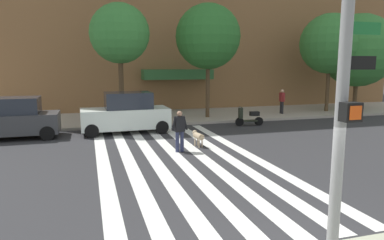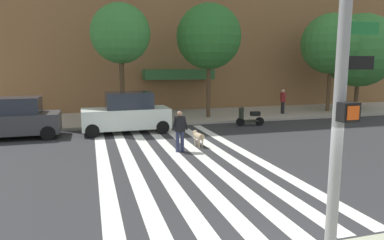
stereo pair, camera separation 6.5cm
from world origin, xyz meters
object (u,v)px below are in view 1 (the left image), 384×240
parked_car_near_curb (10,119)px  street_tree_furthest (358,51)px  street_tree_middle (208,37)px  street_tree_nearest (120,34)px  pedestrian_dog_walker (180,129)px  dog_on_leash (198,136)px  street_tree_further (330,44)px  parked_car_behind_first (126,114)px  pedestrian_bystander (282,100)px  traffic_light_pole (348,58)px  parked_scooter (249,117)px

parked_car_near_curb → street_tree_furthest: bearing=8.3°
street_tree_middle → street_tree_nearest: bearing=-175.2°
pedestrian_dog_walker → dog_on_leash: size_ratio=1.69×
parked_car_near_curb → pedestrian_dog_walker: size_ratio=2.70×
street_tree_nearest → street_tree_further: 14.51m
street_tree_middle → dog_on_leash: size_ratio=7.20×
street_tree_nearest → street_tree_middle: size_ratio=0.96×
street_tree_middle → dog_on_leash: bearing=-112.2°
parked_car_near_curb → street_tree_middle: (10.75, 2.91, 4.19)m
parked_car_near_curb → street_tree_further: 20.52m
parked_car_behind_first → pedestrian_bystander: size_ratio=2.68×
parked_car_near_curb → street_tree_furthest: (22.26, 3.25, 3.51)m
parked_car_near_curb → street_tree_middle: street_tree_middle is taller
parked_car_near_curb → parked_car_behind_first: size_ratio=1.01×
traffic_light_pole → dog_on_leash: bearing=85.5°
traffic_light_pole → street_tree_middle: bearing=77.7°
traffic_light_pole → parked_scooter: traffic_light_pole is taller
parked_car_near_curb → pedestrian_dog_walker: 8.38m
parked_car_near_curb → street_tree_middle: 11.90m
street_tree_furthest → parked_scooter: bearing=-162.1°
street_tree_nearest → street_tree_further: (14.48, 0.81, -0.26)m
traffic_light_pole → parked_car_near_curb: bearing=117.9°
street_tree_further → pedestrian_bystander: size_ratio=4.15×
traffic_light_pole → dog_on_leash: size_ratio=5.99×
street_tree_middle → pedestrian_dog_walker: 9.47m
pedestrian_bystander → parked_car_near_curb: bearing=-169.5°
traffic_light_pole → parked_car_near_curb: 15.54m
parked_car_behind_first → parked_car_near_curb: bearing=-180.0°
parked_car_near_curb → street_tree_furthest: street_tree_furthest is taller
traffic_light_pole → parked_car_behind_first: (-1.81, 13.54, -2.55)m
traffic_light_pole → pedestrian_dog_walker: size_ratio=3.54×
street_tree_middle → street_tree_furthest: street_tree_middle is taller
parked_car_near_curb → pedestrian_bystander: parked_car_near_curb is taller
street_tree_further → street_tree_nearest: bearing=-176.8°
parked_car_behind_first → street_tree_middle: (5.38, 2.91, 4.15)m
parked_car_near_curb → pedestrian_dog_walker: bearing=-34.0°
street_tree_nearest → street_tree_further: size_ratio=0.98×
pedestrian_dog_walker → pedestrian_bystander: pedestrian_bystander is taller
parked_scooter → pedestrian_dog_walker: (-5.29, -4.69, 0.45)m
street_tree_furthest → dog_on_leash: street_tree_furthest is taller
street_tree_nearest → street_tree_furthest: size_ratio=0.97×
parked_car_behind_first → street_tree_middle: size_ratio=0.63×
street_tree_middle → street_tree_further: size_ratio=1.02×
street_tree_furthest → pedestrian_dog_walker: street_tree_furthest is taller
street_tree_nearest → parked_car_near_curb: bearing=-155.4°
dog_on_leash → parked_car_behind_first: bearing=122.6°
pedestrian_bystander → street_tree_middle: bearing=-179.1°
street_tree_nearest → street_tree_middle: 5.37m
pedestrian_dog_walker → parked_car_behind_first: bearing=108.7°
parked_car_near_curb → pedestrian_dog_walker: (6.95, -4.69, -0.00)m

